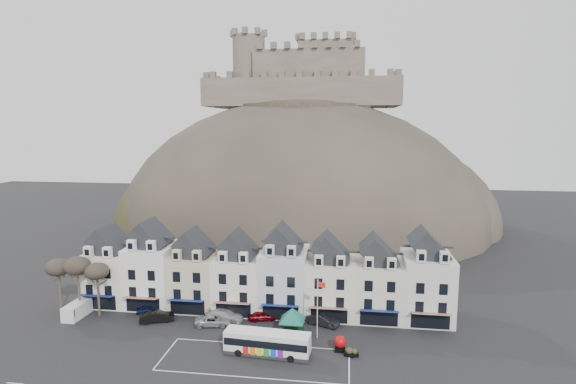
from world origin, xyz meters
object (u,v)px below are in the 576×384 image
object	(u,v)px
car_black	(157,316)
car_maroon	(262,316)
bus	(267,342)
car_navy	(150,309)
bus_shelter	(292,315)
red_buoy	(340,343)
car_white	(225,315)
car_charcoal	(322,320)
flagpole	(318,305)
white_van	(77,310)
car_silver	(213,320)

from	to	relation	value
car_black	car_maroon	distance (m)	14.79
car_black	car_maroon	world-z (taller)	car_black
bus	car_navy	bearing A→B (deg)	158.34
bus_shelter	red_buoy	xyz separation A→B (m)	(6.23, -2.59, -2.15)
car_navy	car_white	size ratio (longest dim) A/B	0.72
car_charcoal	flagpole	bearing A→B (deg)	-164.52
car_navy	bus_shelter	bearing A→B (deg)	-119.30
bus_shelter	car_white	bearing A→B (deg)	160.13
car_charcoal	white_van	bearing A→B (deg)	114.40
car_white	car_navy	bearing A→B (deg)	91.32
bus_shelter	flagpole	xyz separation A→B (m)	(3.30, 0.28, 1.39)
bus	bus_shelter	bearing A→B (deg)	67.65
white_van	car_charcoal	distance (m)	35.23
bus_shelter	red_buoy	world-z (taller)	bus_shelter
flagpole	car_silver	bearing A→B (deg)	172.80
bus_shelter	flagpole	bearing A→B (deg)	6.06
car_white	car_maroon	bearing A→B (deg)	-77.07
car_black	car_white	bearing A→B (deg)	-102.15
car_navy	car_white	world-z (taller)	car_white
bus	car_silver	bearing A→B (deg)	146.37
car_navy	car_black	distance (m)	3.35
bus_shelter	car_maroon	xyz separation A→B (m)	(-4.85, 4.62, -2.45)
red_buoy	car_silver	xyz separation A→B (m)	(-17.48, 4.71, -0.28)
flagpole	car_white	xyz separation A→B (m)	(-13.35, 3.61, -3.75)
bus	white_van	distance (m)	29.89
bus_shelter	car_navy	world-z (taller)	bus_shelter
red_buoy	white_van	bearing A→B (deg)	172.89
red_buoy	car_charcoal	xyz separation A→B (m)	(-2.55, 6.71, -0.20)
red_buoy	car_charcoal	distance (m)	7.18
bus_shelter	car_white	distance (m)	11.03
white_van	car_navy	world-z (taller)	white_van
bus_shelter	car_silver	xyz separation A→B (m)	(-11.25, 2.12, -2.42)
car_silver	car_maroon	distance (m)	6.87
car_silver	car_black	bearing A→B (deg)	79.70
bus	white_van	bearing A→B (deg)	171.05
car_maroon	car_charcoal	world-z (taller)	car_charcoal
flagpole	car_black	xyz separation A→B (m)	(-22.73, 1.84, -3.72)
bus_shelter	red_buoy	distance (m)	7.08
flagpole	car_silver	world-z (taller)	flagpole
flagpole	white_van	xyz separation A→B (m)	(-34.79, 1.84, -3.46)
bus_shelter	red_buoy	bearing A→B (deg)	-21.30
white_van	car_white	world-z (taller)	white_van
red_buoy	car_black	distance (m)	26.09
flagpole	car_maroon	distance (m)	10.00
white_van	car_silver	xyz separation A→B (m)	(20.24, -0.00, -0.35)
flagpole	car_maroon	world-z (taller)	flagpole
bus_shelter	car_black	size ratio (longest dim) A/B	1.33
car_black	bus	bearing A→B (deg)	-134.94
flagpole	car_charcoal	size ratio (longest dim) A/B	1.68
red_buoy	bus_shelter	bearing A→B (deg)	157.44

